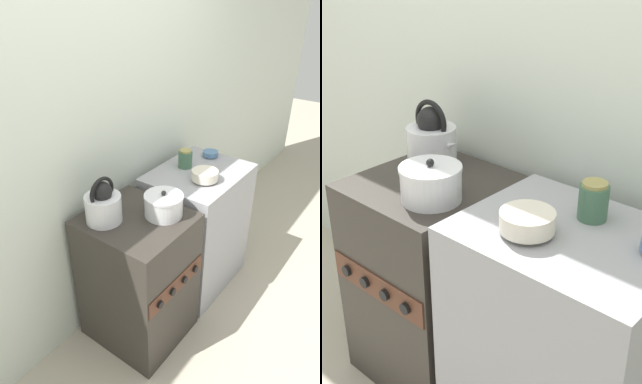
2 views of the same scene
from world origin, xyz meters
TOP-DOWN VIEW (x-y plane):
  - wall_back at (0.00, 0.64)m, footprint 7.00×0.06m
  - stove at (-0.00, 0.28)m, footprint 0.53×0.59m
  - counter at (0.64, 0.27)m, footprint 0.69×0.54m
  - kettle at (-0.12, 0.41)m, footprint 0.25×0.20m
  - cooking_pot at (0.12, 0.18)m, footprint 0.22×0.22m
  - enamel_bowl at (0.55, 0.17)m, footprint 0.17×0.17m
  - storage_jar at (0.64, 0.39)m, footprint 0.09×0.09m

SIDE VIEW (x-z plane):
  - stove at x=0.00m, z-range 0.00..0.88m
  - counter at x=0.64m, z-range 0.00..0.92m
  - cooking_pot at x=0.12m, z-range 0.87..1.02m
  - enamel_bowl at x=0.55m, z-range 0.92..0.99m
  - storage_jar at x=0.64m, z-range 0.91..1.04m
  - kettle at x=-0.12m, z-range 0.85..1.11m
  - wall_back at x=0.00m, z-range 0.00..2.50m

